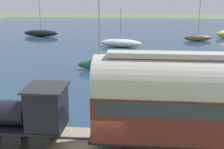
{
  "coord_description": "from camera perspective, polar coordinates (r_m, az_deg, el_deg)",
  "views": [
    {
      "loc": [
        -13.6,
        -1.98,
        8.22
      ],
      "look_at": [
        7.38,
        0.05,
        2.51
      ],
      "focal_mm": 50.0,
      "sensor_mm": 36.0,
      "label": 1
    }
  ],
  "objects": [
    {
      "name": "harbor_water",
      "position": [
        57.45,
        3.52,
        6.91
      ],
      "size": [
        80.0,
        80.0,
        0.01
      ],
      "color": "navy",
      "rests_on": "ground"
    },
    {
      "name": "passenger_coach",
      "position": [
        15.13,
        11.45,
        -4.34
      ],
      "size": [
        2.6,
        8.1,
        4.89
      ],
      "color": "black",
      "rests_on": "rail_embankment"
    },
    {
      "name": "sailboat_green",
      "position": [
        33.24,
        -2.3,
        2.03
      ],
      "size": [
        1.8,
        4.72,
        7.78
      ],
      "rotation": [
        0.0,
        0.0,
        0.16
      ],
      "color": "#236B42",
      "rests_on": "harbor_water"
    },
    {
      "name": "sailboat_white",
      "position": [
        46.77,
        1.61,
        5.79
      ],
      "size": [
        2.69,
        6.43,
        5.67
      ],
      "rotation": [
        0.0,
        0.0,
        -0.15
      ],
      "color": "white",
      "rests_on": "harbor_water"
    },
    {
      "name": "sailboat_black",
      "position": [
        59.13,
        -12.85,
        7.41
      ],
      "size": [
        1.83,
        6.47,
        7.5
      ],
      "rotation": [
        0.0,
        0.0,
        -0.03
      ],
      "color": "black",
      "rests_on": "harbor_water"
    },
    {
      "name": "sailboat_brown",
      "position": [
        54.31,
        15.42,
        6.54
      ],
      "size": [
        1.84,
        4.74,
        8.91
      ],
      "rotation": [
        0.0,
        0.0,
        0.11
      ],
      "color": "brown",
      "rests_on": "harbor_water"
    },
    {
      "name": "steam_locomotive",
      "position": [
        16.46,
        -15.82,
        -6.58
      ],
      "size": [
        2.24,
        5.54,
        3.26
      ],
      "color": "black",
      "rests_on": "rail_embankment"
    },
    {
      "name": "rowboat_off_pier",
      "position": [
        24.41,
        3.62,
        -4.11
      ],
      "size": [
        2.33,
        2.57,
        0.33
      ],
      "rotation": [
        0.0,
        0.0,
        -0.7
      ],
      "color": "silver",
      "rests_on": "harbor_water"
    }
  ]
}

